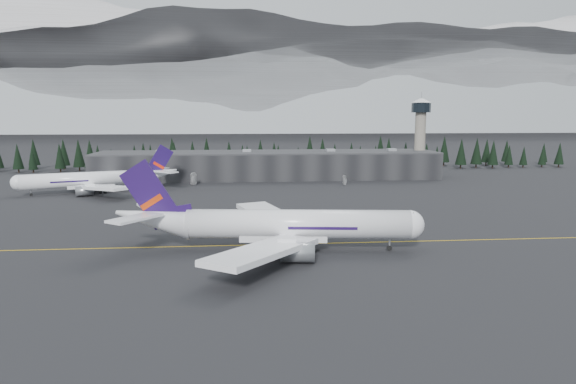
{
  "coord_description": "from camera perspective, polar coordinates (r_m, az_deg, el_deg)",
  "views": [
    {
      "loc": [
        -12.55,
        -118.07,
        29.94
      ],
      "look_at": [
        0.0,
        20.0,
        9.0
      ],
      "focal_mm": 32.0,
      "sensor_mm": 36.0,
      "label": 1
    }
  ],
  "objects": [
    {
      "name": "treeline",
      "position": [
        281.25,
        -2.63,
        4.0
      ],
      "size": [
        360.0,
        20.0,
        15.0
      ],
      "primitive_type": "cube",
      "color": "black",
      "rests_on": "ground"
    },
    {
      "name": "gse_vehicle_b",
      "position": [
        222.02,
        6.34,
        0.97
      ],
      "size": [
        4.57,
        3.23,
        1.45
      ],
      "primitive_type": "imported",
      "rotation": [
        0.0,
        0.0,
        -1.17
      ],
      "color": "#BDBDC0",
      "rests_on": "ground"
    },
    {
      "name": "taxiline",
      "position": [
        120.52,
        0.95,
        -5.79
      ],
      "size": [
        400.0,
        0.4,
        0.02
      ],
      "primitive_type": "cube",
      "color": "gold",
      "rests_on": "ground"
    },
    {
      "name": "jet_parked",
      "position": [
        212.64,
        -20.39,
        1.34
      ],
      "size": [
        59.78,
        53.74,
        18.09
      ],
      "rotation": [
        0.0,
        0.0,
        3.47
      ],
      "color": "white",
      "rests_on": "ground"
    },
    {
      "name": "mountain_ridge",
      "position": [
        1118.54,
        -4.58,
        7.03
      ],
      "size": [
        4400.0,
        900.0,
        420.0
      ],
      "primitive_type": null,
      "color": "white",
      "rests_on": "ground"
    },
    {
      "name": "jet_main",
      "position": [
        114.28,
        -1.95,
        -3.65
      ],
      "size": [
        69.02,
        63.4,
        20.33
      ],
      "rotation": [
        0.0,
        0.0,
        -0.12
      ],
      "color": "white",
      "rests_on": "ground"
    },
    {
      "name": "terminal",
      "position": [
        244.54,
        -2.23,
        3.04
      ],
      "size": [
        160.0,
        30.0,
        12.6
      ],
      "color": "black",
      "rests_on": "ground"
    },
    {
      "name": "control_tower",
      "position": [
        261.26,
        14.49,
        6.89
      ],
      "size": [
        10.0,
        10.0,
        37.7
      ],
      "color": "gray",
      "rests_on": "ground"
    },
    {
      "name": "gse_vehicle_a",
      "position": [
        224.15,
        -10.47,
        0.96
      ],
      "size": [
        4.49,
        5.96,
        1.5
      ],
      "primitive_type": "imported",
      "rotation": [
        0.0,
        0.0,
        0.42
      ],
      "color": "#BABABC",
      "rests_on": "ground"
    },
    {
      "name": "ground",
      "position": [
        122.45,
        0.85,
        -5.56
      ],
      "size": [
        1400.0,
        1400.0,
        0.0
      ],
      "primitive_type": "plane",
      "color": "black",
      "rests_on": "ground"
    }
  ]
}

